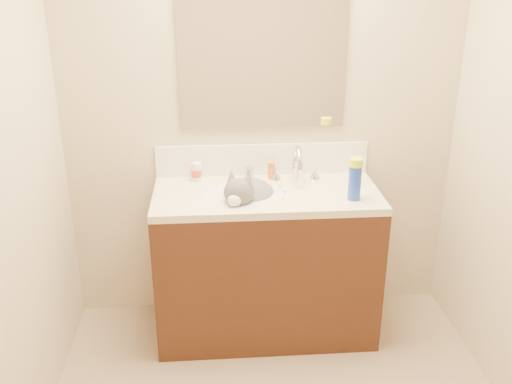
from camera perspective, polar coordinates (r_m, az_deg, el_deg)
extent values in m
cube|color=#C5B192|center=(3.16, 0.63, 8.49)|extent=(2.20, 0.04, 2.50)
cube|color=#3B1D10|center=(3.22, 1.00, -7.38)|extent=(1.20, 0.55, 0.82)
cube|color=beige|center=(3.03, 1.06, -0.31)|extent=(1.20, 0.55, 0.04)
ellipsoid|color=white|center=(3.02, -1.17, -1.47)|extent=(0.45, 0.36, 0.14)
cylinder|color=silver|center=(3.19, 3.98, 2.27)|extent=(0.04, 0.04, 0.11)
torus|color=silver|center=(3.12, 4.16, 2.84)|extent=(0.03, 0.20, 0.20)
cylinder|color=silver|center=(3.05, 4.38, 1.78)|extent=(0.03, 0.03, 0.06)
cone|color=silver|center=(3.19, 2.01, 1.80)|extent=(0.06, 0.06, 0.06)
cone|color=silver|center=(3.22, 5.91, 1.90)|extent=(0.06, 0.06, 0.06)
ellipsoid|color=#555355|center=(3.05, -0.72, -0.69)|extent=(0.40, 0.42, 0.22)
ellipsoid|color=#555355|center=(2.88, -1.73, -0.02)|extent=(0.20, 0.19, 0.15)
ellipsoid|color=#555355|center=(2.95, -1.28, -0.23)|extent=(0.15, 0.15, 0.14)
cone|color=#555355|center=(2.88, -2.46, 1.53)|extent=(0.08, 0.10, 0.09)
cone|color=#555355|center=(2.86, -0.75, 1.33)|extent=(0.09, 0.09, 0.09)
ellipsoid|color=white|center=(2.83, -2.17, -0.84)|extent=(0.08, 0.08, 0.06)
ellipsoid|color=white|center=(2.95, -1.45, -1.42)|extent=(0.13, 0.11, 0.13)
sphere|color=#D89A8C|center=(2.81, -2.34, -1.03)|extent=(0.02, 0.02, 0.02)
cylinder|color=#555355|center=(3.02, 1.66, -2.27)|extent=(0.07, 0.23, 0.04)
cube|color=white|center=(3.24, 0.63, 3.28)|extent=(1.20, 0.02, 0.18)
cube|color=white|center=(3.10, 0.68, 13.66)|extent=(0.90, 0.02, 0.80)
cylinder|color=white|center=(3.18, -5.98, 2.03)|extent=(0.07, 0.07, 0.10)
cylinder|color=#D34623|center=(3.18, -5.98, 1.92)|extent=(0.08, 0.08, 0.04)
cylinder|color=#B7B7BC|center=(3.19, -0.73, 1.86)|extent=(0.06, 0.06, 0.06)
cylinder|color=orange|center=(3.19, 1.54, 2.18)|extent=(0.04, 0.04, 0.10)
cube|color=white|center=(3.08, 2.53, 0.53)|extent=(0.04, 0.15, 0.01)
cube|color=#6BB7E4|center=(3.08, 2.53, 0.56)|extent=(0.02, 0.03, 0.01)
cylinder|color=blue|center=(2.94, 9.84, 0.88)|extent=(0.08, 0.08, 0.18)
cylinder|color=#D8F119|center=(2.90, 9.98, 2.94)|extent=(0.08, 0.08, 0.04)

